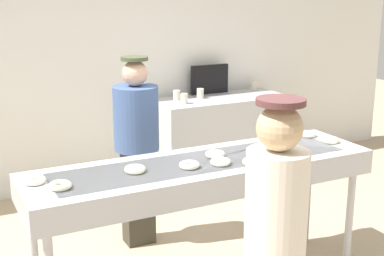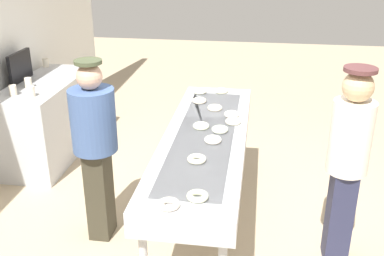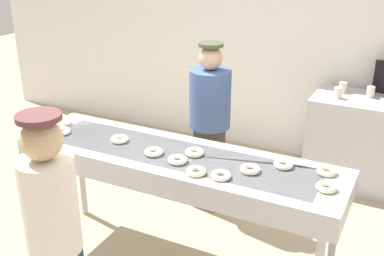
% 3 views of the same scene
% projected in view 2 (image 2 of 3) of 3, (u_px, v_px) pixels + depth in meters
% --- Properties ---
extents(ground_plane, '(16.00, 16.00, 0.00)m').
position_uv_depth(ground_plane, '(204.00, 232.00, 4.12)').
color(ground_plane, tan).
extents(fryer_conveyor, '(2.45, 0.66, 0.97)m').
position_uv_depth(fryer_conveyor, '(205.00, 144.00, 3.78)').
color(fryer_conveyor, '#B7BABF').
rests_on(fryer_conveyor, ground).
extents(sugar_donut_0, '(0.19, 0.19, 0.04)m').
position_uv_depth(sugar_donut_0, '(213.00, 140.00, 3.59)').
color(sugar_donut_0, white).
rests_on(sugar_donut_0, fryer_conveyor).
extents(sugar_donut_1, '(0.19, 0.19, 0.04)m').
position_uv_depth(sugar_donut_1, '(233.00, 121.00, 3.94)').
color(sugar_donut_1, '#ECE5C6').
rests_on(sugar_donut_1, fryer_conveyor).
extents(sugar_donut_2, '(0.19, 0.19, 0.04)m').
position_uv_depth(sugar_donut_2, '(198.00, 196.00, 2.82)').
color(sugar_donut_2, '#EBEEC5').
rests_on(sugar_donut_2, fryer_conveyor).
extents(sugar_donut_3, '(0.19, 0.19, 0.04)m').
position_uv_depth(sugar_donut_3, '(201.00, 126.00, 3.85)').
color(sugar_donut_3, '#EFF1C8').
rests_on(sugar_donut_3, fryer_conveyor).
extents(sugar_donut_4, '(0.15, 0.15, 0.04)m').
position_uv_depth(sugar_donut_4, '(215.00, 108.00, 4.25)').
color(sugar_donut_4, '#FCECCE').
rests_on(sugar_donut_4, fryer_conveyor).
extents(sugar_donut_5, '(0.19, 0.19, 0.04)m').
position_uv_depth(sugar_donut_5, '(220.00, 129.00, 3.78)').
color(sugar_donut_5, white).
rests_on(sugar_donut_5, fryer_conveyor).
extents(sugar_donut_6, '(0.15, 0.15, 0.04)m').
position_uv_depth(sugar_donut_6, '(221.00, 91.00, 4.71)').
color(sugar_donut_6, '#F5F1C4').
rests_on(sugar_donut_6, fryer_conveyor).
extents(sugar_donut_7, '(0.19, 0.19, 0.04)m').
position_uv_depth(sugar_donut_7, '(197.00, 159.00, 3.28)').
color(sugar_donut_7, white).
rests_on(sugar_donut_7, fryer_conveyor).
extents(sugar_donut_8, '(0.17, 0.17, 0.04)m').
position_uv_depth(sugar_donut_8, '(199.00, 101.00, 4.44)').
color(sugar_donut_8, '#F6E8C6').
rests_on(sugar_donut_8, fryer_conveyor).
extents(sugar_donut_9, '(0.18, 0.18, 0.04)m').
position_uv_depth(sugar_donut_9, '(200.00, 91.00, 4.70)').
color(sugar_donut_9, '#F5F2CA').
rests_on(sugar_donut_9, fryer_conveyor).
extents(sugar_donut_10, '(0.15, 0.15, 0.04)m').
position_uv_depth(sugar_donut_10, '(232.00, 114.00, 4.10)').
color(sugar_donut_10, white).
rests_on(sugar_donut_10, fryer_conveyor).
extents(sugar_donut_11, '(0.19, 0.19, 0.04)m').
position_uv_depth(sugar_donut_11, '(169.00, 204.00, 2.73)').
color(sugar_donut_11, '#F5E4CE').
rests_on(sugar_donut_11, fryer_conveyor).
extents(worker_baker, '(0.37, 0.37, 1.59)m').
position_uv_depth(worker_baker, '(95.00, 140.00, 3.75)').
color(worker_baker, '#363326').
rests_on(worker_baker, ground).
extents(customer_waiting, '(0.31, 0.31, 1.62)m').
position_uv_depth(customer_waiting, '(347.00, 160.00, 3.45)').
color(customer_waiting, '#272A46').
rests_on(customer_waiting, ground).
extents(prep_counter, '(1.50, 0.63, 0.93)m').
position_uv_depth(prep_counter, '(49.00, 120.00, 5.38)').
color(prep_counter, '#B7BABF').
rests_on(prep_counter, ground).
extents(paper_cup_0, '(0.08, 0.08, 0.11)m').
position_uv_depth(paper_cup_0, '(13.00, 90.00, 4.74)').
color(paper_cup_0, beige).
rests_on(paper_cup_0, prep_counter).
extents(paper_cup_1, '(0.08, 0.08, 0.11)m').
position_uv_depth(paper_cup_1, '(46.00, 63.00, 5.76)').
color(paper_cup_1, beige).
rests_on(paper_cup_1, prep_counter).
extents(paper_cup_2, '(0.08, 0.08, 0.11)m').
position_uv_depth(paper_cup_2, '(28.00, 83.00, 4.98)').
color(paper_cup_2, beige).
rests_on(paper_cup_2, prep_counter).
extents(paper_cup_3, '(0.08, 0.08, 0.11)m').
position_uv_depth(paper_cup_3, '(31.00, 92.00, 4.70)').
color(paper_cup_3, beige).
rests_on(paper_cup_3, prep_counter).
extents(menu_display, '(0.47, 0.04, 0.33)m').
position_uv_depth(menu_display, '(20.00, 67.00, 5.17)').
color(menu_display, black).
rests_on(menu_display, prep_counter).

